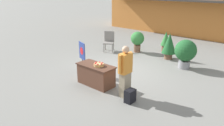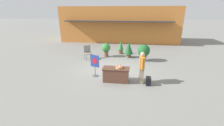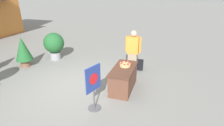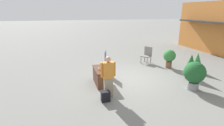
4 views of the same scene
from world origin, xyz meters
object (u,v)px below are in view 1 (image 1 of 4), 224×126
object	(u,v)px
display_table	(96,75)
person_visitor	(125,71)
apple_basket	(99,65)
poster_board	(82,57)
backpack	(130,96)
potted_plant_near_right	(166,41)
patio_chair	(109,40)
potted_plant_far_left	(137,40)
potted_plant_far_right	(169,44)
potted_plant_near_left	(185,52)

from	to	relation	value
display_table	person_visitor	size ratio (longest dim) A/B	0.85
apple_basket	poster_board	size ratio (longest dim) A/B	0.28
apple_basket	backpack	distance (m)	1.68
display_table	person_visitor	distance (m)	1.43
poster_board	potted_plant_near_right	bearing A→B (deg)	-173.27
patio_chair	potted_plant_near_right	distance (m)	3.11
poster_board	potted_plant_far_left	bearing A→B (deg)	-160.50
patio_chair	potted_plant_far_right	world-z (taller)	potted_plant_far_right
apple_basket	person_visitor	xyz separation A→B (m)	(1.19, -0.01, 0.05)
poster_board	potted_plant_far_right	distance (m)	4.42
potted_plant_near_left	potted_plant_far_right	size ratio (longest dim) A/B	0.99
apple_basket	potted_plant_near_left	size ratio (longest dim) A/B	0.28
potted_plant_near_left	potted_plant_near_right	size ratio (longest dim) A/B	1.14
potted_plant_near_left	potted_plant_far_right	world-z (taller)	potted_plant_far_right
apple_basket	potted_plant_far_left	bearing A→B (deg)	108.53
display_table	potted_plant_far_left	world-z (taller)	potted_plant_far_left
display_table	person_visitor	xyz separation A→B (m)	(1.35, -0.01, 0.49)
poster_board	apple_basket	bearing A→B (deg)	89.73
potted_plant_far_left	display_table	bearing A→B (deg)	-73.29
person_visitor	poster_board	size ratio (longest dim) A/B	1.32
poster_board	potted_plant_far_right	bearing A→B (deg)	174.42
apple_basket	potted_plant_far_right	distance (m)	4.54
backpack	person_visitor	bearing A→B (deg)	151.16
poster_board	potted_plant_far_right	size ratio (longest dim) A/B	1.00
display_table	backpack	world-z (taller)	display_table
potted_plant_far_right	potted_plant_near_right	world-z (taller)	potted_plant_far_right
apple_basket	backpack	bearing A→B (deg)	-7.69
potted_plant_far_right	potted_plant_far_left	bearing A→B (deg)	-179.26
display_table	apple_basket	size ratio (longest dim) A/B	4.06
backpack	patio_chair	xyz separation A→B (m)	(-4.40, 3.88, 0.38)
display_table	apple_basket	world-z (taller)	apple_basket
person_visitor	potted_plant_near_left	world-z (taller)	person_visitor
backpack	potted_plant_near_right	world-z (taller)	potted_plant_near_right
poster_board	patio_chair	xyz separation A→B (m)	(-1.40, 3.18, -0.10)
apple_basket	potted_plant_near_right	size ratio (longest dim) A/B	0.32
apple_basket	person_visitor	distance (m)	1.19
apple_basket	patio_chair	xyz separation A→B (m)	(-2.84, 3.67, -0.23)
display_table	potted_plant_near_left	size ratio (longest dim) A/B	1.13
display_table	patio_chair	xyz separation A→B (m)	(-2.68, 3.67, 0.21)
apple_basket	person_visitor	world-z (taller)	person_visitor
display_table	apple_basket	bearing A→B (deg)	-1.49
poster_board	patio_chair	bearing A→B (deg)	-137.68
patio_chair	potted_plant_far_right	distance (m)	3.32
poster_board	potted_plant_far_right	xyz separation A→B (m)	(1.81, 4.04, 0.05)
apple_basket	poster_board	bearing A→B (deg)	161.15
potted_plant_far_right	potted_plant_far_left	xyz separation A→B (m)	(-1.87, -0.02, -0.04)
patio_chair	potted_plant_near_left	distance (m)	4.36
potted_plant_far_left	potted_plant_far_right	bearing A→B (deg)	0.74
potted_plant_near_left	potted_plant_far_right	xyz separation A→B (m)	(-1.15, 0.72, -0.01)
person_visitor	poster_board	bearing A→B (deg)	-10.27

